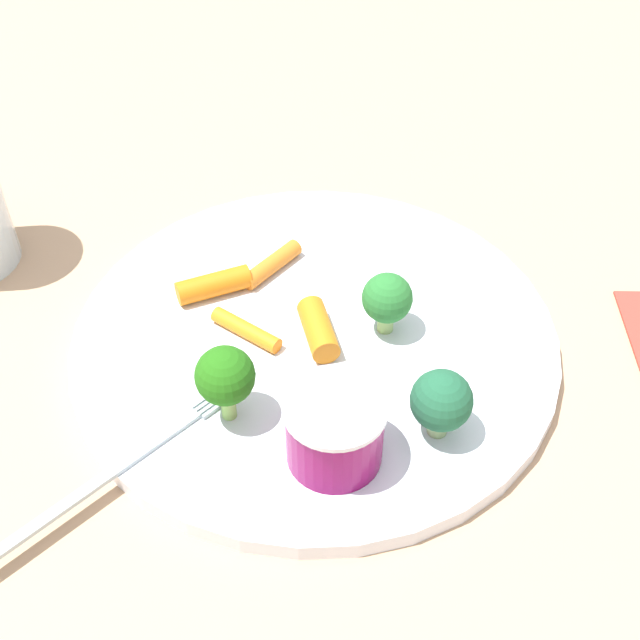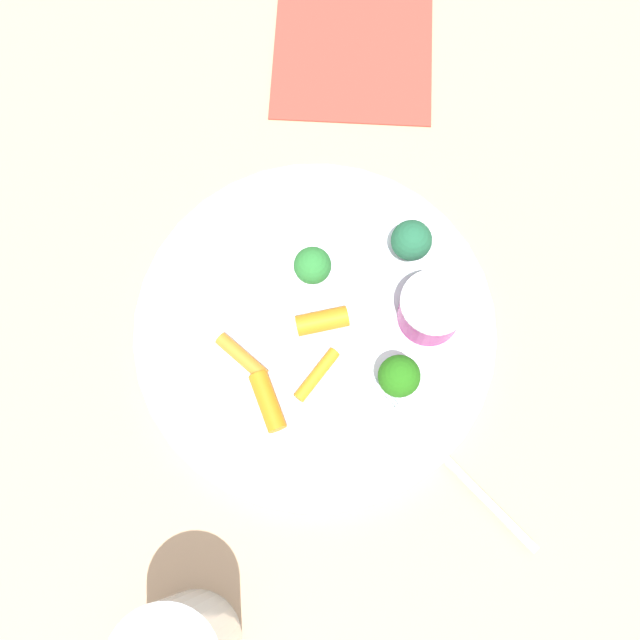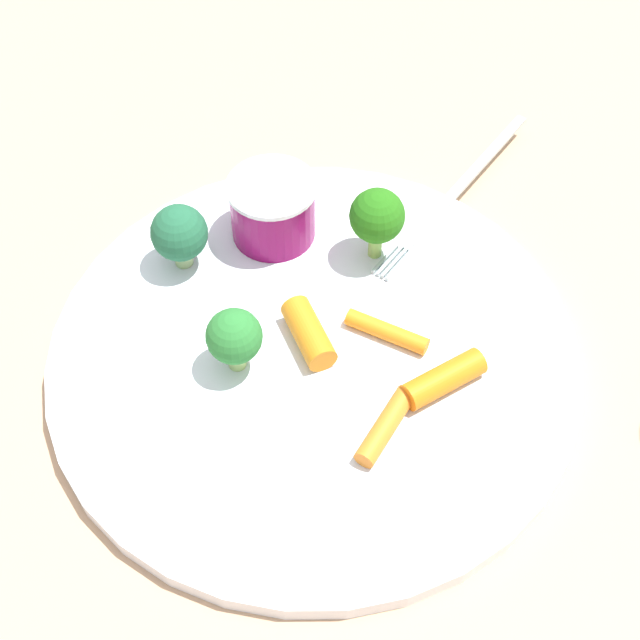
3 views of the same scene
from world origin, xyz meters
name	(u,v)px [view 1 (image 1 of 3)]	position (x,y,z in m)	size (l,w,h in m)	color
ground_plane	(315,345)	(0.00, 0.00, 0.00)	(2.40, 2.40, 0.00)	tan
plate	(315,339)	(0.00, 0.00, 0.01)	(0.31, 0.31, 0.01)	white
sauce_cup	(335,431)	(-0.02, -0.10, 0.03)	(0.06, 0.06, 0.04)	#790A4B
broccoli_floret_0	(225,377)	(-0.07, -0.05, 0.05)	(0.03, 0.03, 0.05)	#8EC15A
broccoli_floret_1	(441,401)	(0.04, -0.10, 0.04)	(0.04, 0.04, 0.04)	#8DAC6E
broccoli_floret_2	(387,299)	(0.04, -0.01, 0.04)	(0.03, 0.03, 0.04)	#99C06B
carrot_stick_0	(272,264)	(-0.01, 0.07, 0.02)	(0.01, 0.01, 0.05)	orange
carrot_stick_1	(318,329)	(0.00, -0.01, 0.02)	(0.02, 0.02, 0.04)	orange
carrot_stick_2	(246,330)	(-0.04, 0.01, 0.02)	(0.01, 0.01, 0.05)	orange
carrot_stick_3	(214,285)	(-0.05, 0.06, 0.02)	(0.02, 0.02, 0.05)	orange
fork	(110,474)	(-0.14, -0.07, 0.01)	(0.17, 0.09, 0.00)	#ACBBBF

